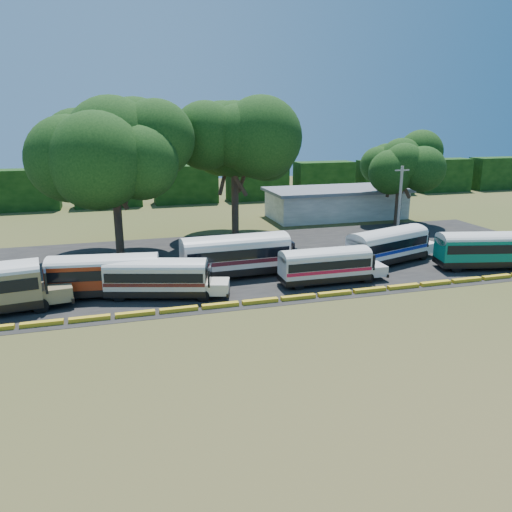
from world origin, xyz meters
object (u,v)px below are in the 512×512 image
object	(u,v)px
bus_teal	(487,248)
tree_west	(112,144)
bus_cream_west	(159,276)
bus_white_red	(327,264)
bus_red	(107,273)

from	to	relation	value
bus_teal	tree_west	xyz separation A→B (m)	(-31.80, 13.43, 8.97)
bus_cream_west	bus_teal	distance (m)	29.20
bus_cream_west	tree_west	world-z (taller)	tree_west
bus_white_red	bus_teal	distance (m)	15.64
bus_cream_west	bus_teal	xyz separation A→B (m)	(29.19, -0.47, 0.21)
bus_white_red	bus_red	bearing A→B (deg)	174.45
bus_red	bus_white_red	xyz separation A→B (m)	(17.32, -1.80, -0.19)
bus_red	bus_teal	xyz separation A→B (m)	(32.97, -1.86, 0.06)
bus_cream_west	bus_white_red	xyz separation A→B (m)	(13.55, -0.40, -0.03)
bus_cream_west	bus_teal	world-z (taller)	bus_teal
bus_cream_west	bus_teal	size ratio (longest dim) A/B	0.90
bus_white_red	tree_west	distance (m)	22.90
bus_white_red	tree_west	xyz separation A→B (m)	(-16.16, 13.36, 9.21)
bus_red	bus_cream_west	size ratio (longest dim) A/B	1.07
bus_red	tree_west	bearing A→B (deg)	92.17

